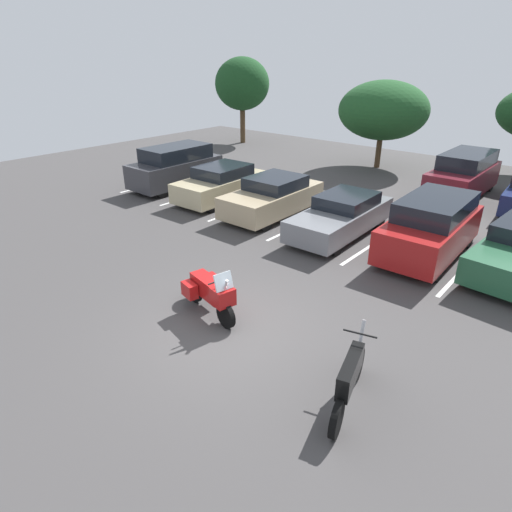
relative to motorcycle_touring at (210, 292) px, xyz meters
The scene contains 12 objects.
ground 1.00m from the motorcycle_touring, 17.87° to the right, with size 44.00×44.00×0.10m, color #423F3F.
motorcycle_touring is the anchor object (origin of this frame).
motorcycle_second 4.04m from the motorcycle_touring, ahead, with size 0.82×2.15×1.29m.
parking_stripes 6.90m from the motorcycle_touring, 93.66° to the left, with size 20.36×4.84×0.01m.
car_charcoal 11.48m from the motorcycle_touring, 144.02° to the left, with size 1.91×4.42×1.93m.
car_champagne 9.18m from the motorcycle_touring, 133.06° to the left, with size 2.03×4.33×1.49m.
car_tan 7.46m from the motorcycle_touring, 117.05° to the left, with size 2.01×4.43×1.50m.
car_grey 6.64m from the motorcycle_touring, 92.80° to the left, with size 1.90×4.73×1.38m.
car_red 7.39m from the motorcycle_touring, 68.89° to the left, with size 1.98×4.50×1.84m.
car_far_maroon 14.17m from the motorcycle_touring, 84.32° to the left, with size 1.86×4.85×1.91m.
tree_left 22.81m from the motorcycle_touring, 130.17° to the left, with size 3.67×3.67×5.62m.
tree_center_left 17.24m from the motorcycle_touring, 103.14° to the left, with size 4.73×4.73×4.57m.
Camera 1 is at (5.99, -5.91, 5.80)m, focal length 30.47 mm.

